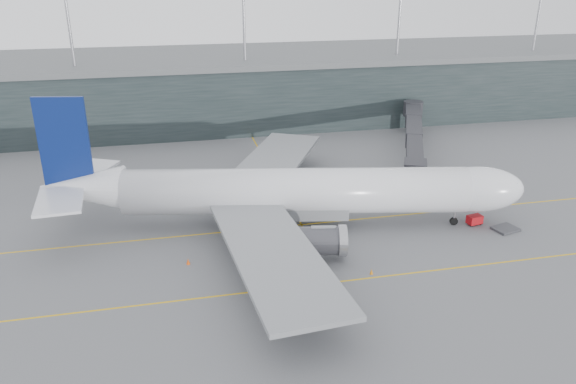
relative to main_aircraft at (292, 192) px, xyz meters
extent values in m
plane|color=#525357|center=(-3.58, 4.26, -5.25)|extent=(320.00, 320.00, 0.00)
cube|color=gold|center=(-3.58, 0.26, -5.24)|extent=(160.00, 0.25, 0.02)
cube|color=gold|center=(-3.58, -15.74, -5.24)|extent=(160.00, 0.25, 0.02)
cube|color=gold|center=(1.42, 24.26, -5.24)|extent=(0.25, 60.00, 0.02)
cube|color=#1E2829|center=(-3.58, 62.26, 1.75)|extent=(240.00, 35.00, 14.00)
cube|color=#5B5E60|center=(-3.58, 62.26, 9.35)|extent=(240.00, 36.00, 1.20)
cylinder|color=#9E9EA3|center=(-33.58, 52.26, 16.75)|extent=(0.60, 0.60, 14.00)
cylinder|color=#9E9EA3|center=(1.42, 52.26, 16.75)|extent=(0.60, 0.60, 14.00)
cylinder|color=#9E9EA3|center=(36.42, 52.26, 16.75)|extent=(0.60, 0.60, 14.00)
cylinder|color=#9E9EA3|center=(71.42, 52.26, 16.75)|extent=(0.60, 0.60, 14.00)
cylinder|color=silver|center=(0.47, -0.09, 0.17)|extent=(47.39, 15.31, 6.34)
ellipsoid|color=silver|center=(25.05, -4.93, 0.17)|extent=(14.29, 8.80, 6.34)
cone|color=silver|center=(-28.14, 5.54, 0.88)|extent=(12.22, 8.15, 6.09)
cube|color=gray|center=(-0.54, 0.11, -2.29)|extent=(17.05, 8.18, 2.05)
cube|color=black|center=(28.87, -5.69, 1.19)|extent=(2.80, 3.45, 0.82)
cube|color=gray|center=(-5.61, -15.05, -0.85)|extent=(11.69, 30.34, 0.56)
cylinder|color=#3D3E43|center=(0.59, -10.02, -2.59)|extent=(7.72, 4.90, 3.58)
cube|color=gray|center=(0.52, 16.06, -0.85)|extent=(21.72, 30.60, 0.56)
cylinder|color=#3D3E43|center=(4.35, 9.05, -2.59)|extent=(7.72, 4.90, 3.58)
cube|color=navy|center=(-29.64, 5.84, 7.33)|extent=(6.62, 1.79, 12.27)
cube|color=silver|center=(-30.23, 0.22, 1.40)|extent=(6.23, 9.56, 0.36)
cube|color=silver|center=(-28.05, 11.26, 1.40)|extent=(9.11, 10.74, 0.36)
cylinder|color=black|center=(22.54, -4.44, -4.69)|extent=(1.18, 0.62, 1.13)
cylinder|color=#9E9EA3|center=(22.54, -4.44, -3.92)|extent=(0.31, 0.31, 2.66)
cylinder|color=black|center=(-4.50, -4.12, -4.59)|extent=(1.40, 0.76, 1.33)
cylinder|color=black|center=(-2.60, 5.52, -4.59)|extent=(1.40, 0.76, 1.33)
cube|color=#27262B|center=(20.20, 4.42, 0.00)|extent=(4.60, 4.81, 2.94)
cube|color=#27262B|center=(23.71, 12.40, 0.00)|extent=(7.90, 13.55, 2.63)
cube|color=#27262B|center=(29.21, 24.90, 0.00)|extent=(8.14, 13.66, 2.73)
cube|color=#27262B|center=(34.71, 37.39, 0.00)|extent=(8.38, 13.76, 2.84)
cylinder|color=#9E9EA3|center=(24.00, 13.07, -3.26)|extent=(0.53, 0.53, 3.99)
cube|color=#3D3E43|center=(24.00, 13.07, -4.89)|extent=(2.56, 2.29, 0.74)
cylinder|color=#27262B|center=(20.20, 44.76, 0.00)|extent=(4.20, 4.20, 3.15)
cylinder|color=#27262B|center=(20.20, 44.76, -3.36)|extent=(1.89, 1.89, 3.78)
cube|color=#A80C12|center=(25.47, -4.98, -4.46)|extent=(2.23, 1.62, 1.21)
cylinder|color=black|center=(24.82, -5.56, -5.07)|extent=(0.39, 0.20, 0.37)
cylinder|color=black|center=(26.29, -5.32, -5.07)|extent=(0.39, 0.20, 0.37)
cylinder|color=black|center=(24.66, -4.65, -5.07)|extent=(0.39, 0.20, 0.37)
cylinder|color=black|center=(26.13, -4.40, -5.07)|extent=(0.39, 0.20, 0.37)
cube|color=#36363B|center=(28.80, -7.59, -5.05)|extent=(3.86, 3.39, 0.33)
cube|color=#3D3E43|center=(-9.42, 14.36, -5.09)|extent=(2.55, 2.28, 0.21)
cube|color=#9DA3A9|center=(-9.42, 14.36, -4.14)|extent=(2.12, 2.05, 1.60)
cube|color=navy|center=(-9.42, 14.36, -3.31)|extent=(2.18, 2.11, 0.09)
cube|color=#3D3E43|center=(-6.43, 16.29, -5.11)|extent=(2.17, 1.87, 0.19)
cube|color=silver|center=(-6.43, 16.29, -4.25)|extent=(1.78, 1.70, 1.43)
cube|color=navy|center=(-6.43, 16.29, -3.50)|extent=(1.83, 1.76, 0.08)
cube|color=#3D3E43|center=(-3.29, 14.52, -5.12)|extent=(2.13, 1.86, 0.18)
cube|color=#B8BDC5|center=(-3.29, 14.52, -4.29)|extent=(1.75, 1.69, 1.37)
cube|color=navy|center=(-3.29, 14.52, -3.58)|extent=(1.81, 1.74, 0.07)
cone|color=#D0480B|center=(28.58, -0.05, -4.91)|extent=(0.43, 0.43, 0.69)
cone|color=orange|center=(6.33, -14.88, -4.92)|extent=(0.42, 0.42, 0.67)
cone|color=orange|center=(3.31, 15.96, -4.89)|extent=(0.45, 0.45, 0.72)
cone|color=#E64E0C|center=(-14.97, -7.73, -4.88)|extent=(0.47, 0.47, 0.76)
camera|label=1|loc=(-16.07, -69.86, 29.19)|focal=35.00mm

